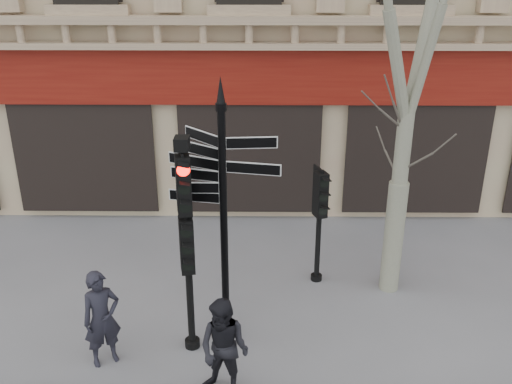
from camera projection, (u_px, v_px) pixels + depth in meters
ground at (245, 340)px, 9.89m from camera, size 80.00×80.00×0.00m
fingerpost at (223, 173)px, 8.79m from camera, size 2.46×2.46×4.56m
traffic_signal_main at (186, 222)px, 8.81m from camera, size 0.46×0.37×3.73m
traffic_signal_secondary at (320, 206)px, 11.05m from camera, size 0.47×0.40×2.37m
pedestrian_a at (102, 319)px, 9.06m from camera, size 0.73×0.66×1.67m
pedestrian_b at (224, 350)px, 8.37m from camera, size 0.98×0.88×1.64m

